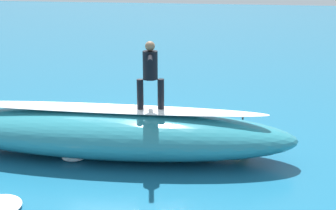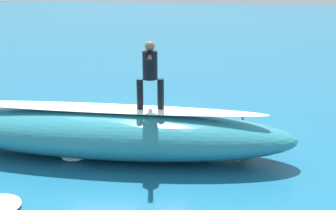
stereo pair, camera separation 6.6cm
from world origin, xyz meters
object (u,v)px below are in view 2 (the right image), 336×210
object	(u,v)px
surfboard_riding	(150,110)
surfer_paddling	(187,125)
surfer_riding	(150,70)
buoy_marker	(242,138)
surfboard_paddling	(183,130)

from	to	relation	value
surfboard_riding	surfer_paddling	distance (m)	2.40
surfboard_riding	surfer_riding	world-z (taller)	surfer_riding
buoy_marker	surfer_riding	bearing A→B (deg)	28.98
surfboard_riding	surfboard_paddling	distance (m)	2.44
surfboard_paddling	buoy_marker	world-z (taller)	buoy_marker
surfer_riding	surfboard_paddling	xyz separation A→B (m)	(-0.40, -2.08, -2.24)
surfboard_paddling	surfer_paddling	bearing A→B (deg)	180.00
surfboard_riding	surfer_riding	xyz separation A→B (m)	(0.00, -0.00, 1.03)
surfboard_riding	buoy_marker	distance (m)	2.73
surfboard_riding	surfer_paddling	size ratio (longest dim) A/B	1.33
surfer_paddling	buoy_marker	size ratio (longest dim) A/B	1.86
surfer_riding	buoy_marker	distance (m)	3.26
surfboard_riding	surfer_riding	bearing A→B (deg)	-42.12
surfer_paddling	surfer_riding	bearing A→B (deg)	65.84
surfer_paddling	surfboard_riding	bearing A→B (deg)	65.84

